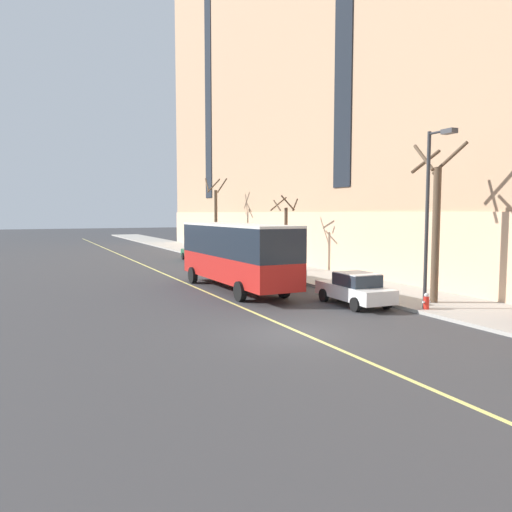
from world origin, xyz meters
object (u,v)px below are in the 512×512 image
at_px(fire_hydrant, 426,301).
at_px(street_tree_far_uptown, 286,231).
at_px(parked_car_white_3, 355,289).
at_px(street_lamp, 431,203).
at_px(parked_car_green_5, 197,252).
at_px(street_tree_far_downtown, 216,217).
at_px(city_bus, 236,252).
at_px(parked_car_silver_2, 223,258).
at_px(parked_car_white_0, 277,270).
at_px(street_tree_mid_block, 435,223).

bearing_deg(fire_hydrant, street_tree_far_uptown, 84.43).
relative_size(parked_car_white_3, street_lamp, 0.58).
distance_m(parked_car_green_5, street_lamp, 27.34).
bearing_deg(street_tree_far_downtown, street_lamp, -92.74).
height_order(city_bus, parked_car_silver_2, city_bus).
bearing_deg(city_bus, fire_hydrant, -61.10).
height_order(parked_car_white_0, parked_car_white_3, same).
bearing_deg(street_tree_mid_block, parked_car_white_3, 155.63).
relative_size(street_tree_far_downtown, fire_hydrant, 10.61).
xyz_separation_m(parked_car_white_0, street_tree_far_downtown, (3.19, 19.44, 3.18)).
distance_m(parked_car_white_0, fire_hydrant, 11.07).
relative_size(city_bus, street_lamp, 1.45).
height_order(city_bus, fire_hydrant, city_bus).
bearing_deg(fire_hydrant, parked_car_white_3, 123.53).
distance_m(parked_car_silver_2, street_tree_far_uptown, 5.96).
bearing_deg(fire_hydrant, parked_car_green_5, 93.35).
distance_m(street_tree_far_uptown, street_lamp, 15.92).
bearing_deg(street_tree_mid_block, city_bus, 129.63).
xyz_separation_m(parked_car_white_3, street_tree_far_uptown, (3.34, 13.03, 2.21)).
height_order(parked_car_white_3, street_tree_mid_block, street_tree_mid_block).
distance_m(city_bus, street_tree_far_uptown, 9.33).
bearing_deg(street_tree_far_downtown, parked_car_white_3, -96.92).
bearing_deg(parked_car_white_3, city_bus, 116.85).
xyz_separation_m(parked_car_silver_2, parked_car_green_5, (0.07, 6.71, 0.00)).
relative_size(city_bus, street_tree_mid_block, 1.49).
xyz_separation_m(parked_car_white_0, street_tree_mid_block, (3.21, -9.75, 3.09)).
height_order(city_bus, parked_car_white_0, city_bus).
bearing_deg(parked_car_green_5, parked_car_white_3, -90.53).
bearing_deg(parked_car_green_5, parked_car_white_0, -90.18).
height_order(street_tree_far_uptown, street_lamp, street_lamp).
bearing_deg(parked_car_white_0, fire_hydrant, -81.52).
distance_m(city_bus, parked_car_white_0, 4.11).
bearing_deg(parked_car_silver_2, fire_hydrant, -85.36).
xyz_separation_m(parked_car_green_5, street_tree_mid_block, (3.15, -25.80, 3.09)).
relative_size(parked_car_white_0, street_tree_mid_block, 0.57).
xyz_separation_m(street_tree_far_downtown, fire_hydrant, (-1.55, -30.39, -3.46)).
relative_size(street_tree_mid_block, street_tree_far_uptown, 1.36).
height_order(street_tree_mid_block, fire_hydrant, street_tree_mid_block).
bearing_deg(street_tree_mid_block, street_tree_far_downtown, 90.04).
bearing_deg(street_tree_far_uptown, street_tree_mid_block, -89.86).
height_order(parked_car_white_3, parked_car_green_5, same).
bearing_deg(street_lamp, parked_car_white_0, 98.99).
height_order(parked_car_white_0, street_tree_far_uptown, street_tree_far_uptown).
distance_m(parked_car_white_3, street_tree_mid_block, 4.83).
bearing_deg(city_bus, parked_car_white_0, 25.52).
height_order(parked_car_white_3, street_tree_far_downtown, street_tree_far_downtown).
bearing_deg(parked_car_white_3, parked_car_silver_2, 89.48).
bearing_deg(street_tree_mid_block, parked_car_green_5, 96.97).
bearing_deg(street_tree_far_uptown, street_lamp, -95.21).
bearing_deg(parked_car_green_5, street_lamp, -86.44).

